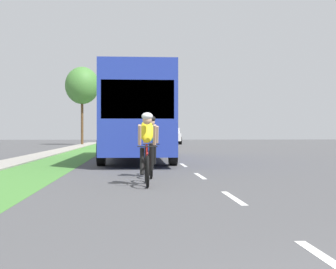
{
  "coord_description": "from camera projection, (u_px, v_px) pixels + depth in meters",
  "views": [
    {
      "loc": [
        -1.74,
        -1.61,
        1.14
      ],
      "look_at": [
        -0.0,
        23.17,
        1.06
      ],
      "focal_mm": 51.7,
      "sensor_mm": 36.0,
      "label": 1
    }
  ],
  "objects": [
    {
      "name": "ground_plane",
      "position": [
        173.0,
        158.0,
        21.69
      ],
      "size": [
        120.0,
        120.0,
        0.0
      ],
      "primitive_type": "plane",
      "color": "#4C4C4F"
    },
    {
      "name": "grass_verge",
      "position": [
        67.0,
        159.0,
        21.36
      ],
      "size": [
        2.12,
        70.0,
        0.01
      ],
      "primitive_type": "cube",
      "color": "#478438",
      "rests_on": "ground_plane"
    },
    {
      "name": "cyclist_trailing",
      "position": [
        151.0,
        146.0,
        12.52
      ],
      "size": [
        0.42,
        1.72,
        1.58
      ],
      "color": "black",
      "rests_on": "ground_plane"
    },
    {
      "name": "bus_blue",
      "position": [
        137.0,
        113.0,
        20.6
      ],
      "size": [
        2.78,
        11.6,
        3.48
      ],
      "color": "#23389E",
      "rests_on": "ground_plane"
    },
    {
      "name": "street_tree_far",
      "position": [
        82.0,
        86.0,
        46.1
      ],
      "size": [
        3.23,
        3.23,
        7.45
      ],
      "color": "brown",
      "rests_on": "ground_plane"
    },
    {
      "name": "sidewalk_concrete",
      "position": [
        28.0,
        159.0,
        21.24
      ],
      "size": [
        1.31,
        70.0,
        0.1
      ],
      "primitive_type": "cube",
      "color": "#9E998E",
      "rests_on": "ground_plane"
    },
    {
      "name": "sedan_maroon",
      "position": [
        133.0,
        136.0,
        61.03
      ],
      "size": [
        1.98,
        4.3,
        1.52
      ],
      "color": "maroon",
      "rests_on": "ground_plane"
    },
    {
      "name": "pickup_white",
      "position": [
        169.0,
        136.0,
        49.0
      ],
      "size": [
        2.22,
        5.1,
        1.64
      ],
      "color": "silver",
      "rests_on": "ground_plane"
    },
    {
      "name": "suv_red",
      "position": [
        138.0,
        135.0,
        36.89
      ],
      "size": [
        2.15,
        4.7,
        1.79
      ],
      "color": "red",
      "rests_on": "ground_plane"
    },
    {
      "name": "cyclist_lead",
      "position": [
        147.0,
        148.0,
        10.52
      ],
      "size": [
        0.42,
        1.72,
        1.58
      ],
      "color": "black",
      "rests_on": "ground_plane"
    },
    {
      "name": "lane_markings_center",
      "position": [
        167.0,
        154.0,
        25.68
      ],
      "size": [
        0.12,
        53.49,
        0.01
      ],
      "color": "white",
      "rests_on": "ground_plane"
    }
  ]
}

